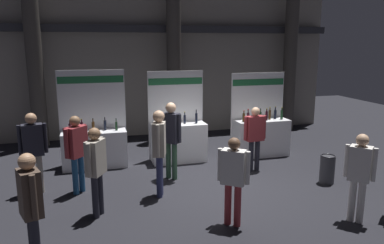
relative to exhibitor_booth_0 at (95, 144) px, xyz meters
name	(u,v)px	position (x,y,z in m)	size (l,w,h in m)	color
ground_plane	(220,184)	(2.72, -2.08, -0.60)	(24.00, 24.00, 0.00)	black
hall_colonnade	(170,40)	(2.72, 3.10, 2.65)	(11.67, 1.01, 6.61)	gray
exhibitor_booth_0	(95,144)	(0.00, 0.00, 0.00)	(1.71, 0.70, 2.51)	white
exhibitor_booth_1	(178,139)	(2.22, -0.11, 0.02)	(1.54, 0.66, 2.44)	white
exhibitor_booth_2	(261,134)	(4.62, -0.22, 0.01)	(1.62, 0.66, 2.35)	white
trash_bin	(327,169)	(5.14, -2.65, -0.27)	(0.34, 0.34, 0.67)	#38383D
visitor_1	(359,170)	(4.48, -4.46, 0.37)	(0.43, 0.44, 1.64)	silver
visitor_2	(171,133)	(1.74, -1.41, 0.51)	(0.43, 0.43, 1.84)	#33563D
visitor_3	(77,147)	(-0.38, -1.73, 0.43)	(0.49, 0.50, 1.70)	navy
visitor_4	(33,146)	(-1.26, -1.51, 0.46)	(0.57, 0.30, 1.77)	#ADA393
visitor_5	(233,174)	(2.28, -3.99, 0.35)	(0.47, 0.44, 1.61)	maroon
visitor_6	(96,164)	(-0.01, -2.97, 0.41)	(0.40, 0.51, 1.70)	#23232D
visitor_7	(255,133)	(3.87, -1.42, 0.37)	(0.61, 0.25, 1.64)	#23232D
visitor_8	(31,202)	(-0.92, -4.51, 0.44)	(0.37, 0.52, 1.74)	#23232D
visitor_9	(159,146)	(1.27, -2.37, 0.50)	(0.34, 0.48, 1.85)	navy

